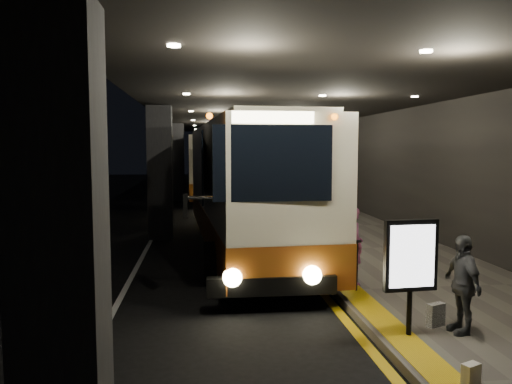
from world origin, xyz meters
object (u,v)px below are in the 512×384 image
coach_main (244,191)px  coach_second (217,169)px  bag_polka (436,315)px  stanchion_post (357,266)px  info_sign (411,258)px  passenger_waiting_grey (462,284)px  passenger_boarding (354,245)px  bag_plain (471,375)px

coach_main → coach_second: coach_main is taller
bag_polka → stanchion_post: 2.20m
coach_second → stanchion_post: size_ratio=11.61×
info_sign → coach_main: bearing=99.9°
coach_second → passenger_waiting_grey: size_ratio=7.64×
coach_main → coach_second: (-0.31, 15.66, -0.00)m
passenger_boarding → stanchion_post: size_ratio=1.62×
passenger_boarding → bag_polka: passenger_boarding is taller
coach_main → bag_polka: 7.61m
coach_second → bag_plain: 24.84m
coach_second → passenger_boarding: (2.25, -20.06, -0.79)m
bag_plain → passenger_waiting_grey: bearing=65.0°
coach_second → passenger_boarding: size_ratio=7.17×
bag_plain → stanchion_post: (-0.14, 4.05, 0.37)m
passenger_boarding → stanchion_post: (-0.11, -0.57, -0.32)m
coach_main → bag_plain: coach_main is taller
passenger_waiting_grey → bag_polka: bearing=-140.7°
coach_main → info_sign: (1.89, -7.38, -0.40)m
passenger_waiting_grey → info_sign: info_sign is taller
coach_main → info_sign: 7.63m
coach_main → bag_polka: size_ratio=31.82×
bag_polka → info_sign: size_ratio=0.21×
bag_plain → passenger_boarding: bearing=90.3°
coach_second → info_sign: size_ratio=6.56×
passenger_waiting_grey → stanchion_post: passenger_waiting_grey is taller
coach_second → bag_polka: coach_second is taller
coach_second → bag_polka: (2.80, -22.71, -1.43)m
bag_polka → bag_plain: size_ratio=1.36×
passenger_waiting_grey → bag_plain: (-0.79, -1.68, -0.63)m
bag_plain → bag_polka: bearing=75.2°
bag_polka → stanchion_post: bearing=107.7°
coach_second → bag_plain: bearing=-81.6°
passenger_waiting_grey → info_sign: size_ratio=0.86×
info_sign → coach_second: bearing=91.0°
bag_polka → info_sign: (-0.59, -0.34, 1.03)m
passenger_boarding → coach_second: bearing=2.0°
coach_main → stanchion_post: coach_main is taller
coach_main → stanchion_post: 5.41m
coach_main → passenger_boarding: 4.87m
coach_second → info_sign: (2.21, -23.04, -0.40)m
coach_main → stanchion_post: bearing=-73.5°
info_sign → passenger_boarding: bearing=84.6°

